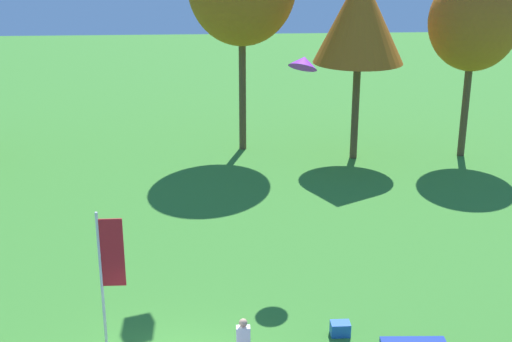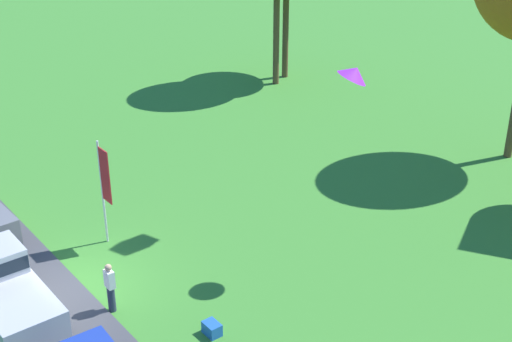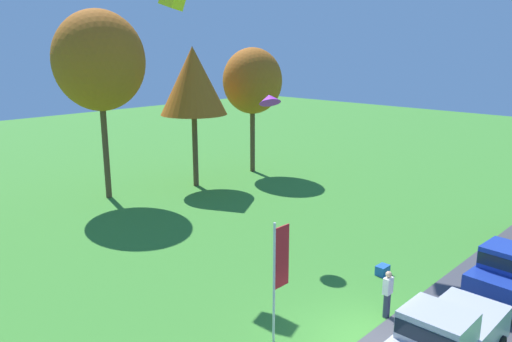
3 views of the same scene
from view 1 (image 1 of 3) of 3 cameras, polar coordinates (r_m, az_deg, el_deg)
name	(u,v)px [view 1 (image 1 of 3)]	position (r m, az deg, el deg)	size (l,w,h in m)	color
tree_far_right	(360,18)	(34.79, 8.30, 12.05)	(4.35, 4.35, 9.19)	brown
tree_right_of_center	(474,22)	(36.40, 17.02, 11.31)	(4.32, 4.32, 9.11)	brown
flag_banner	(109,262)	(19.99, -11.70, -7.12)	(0.71, 0.08, 4.00)	silver
cooler_box	(340,329)	(21.19, 6.75, -12.42)	(0.56, 0.40, 0.40)	blue
kite_delta_mid_center	(304,62)	(24.20, 3.83, 8.68)	(1.00, 1.00, 0.38)	purple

